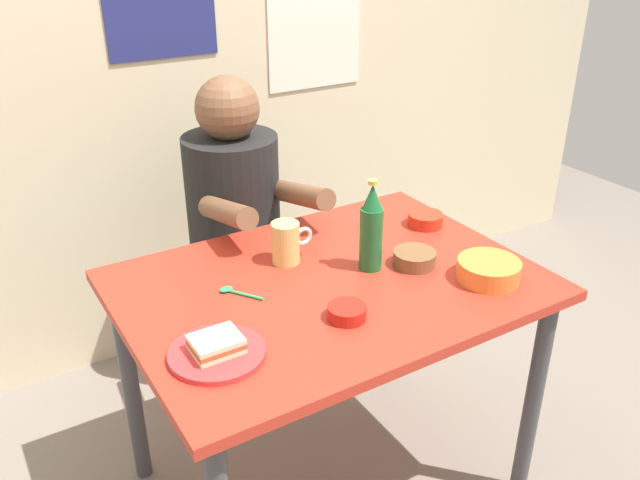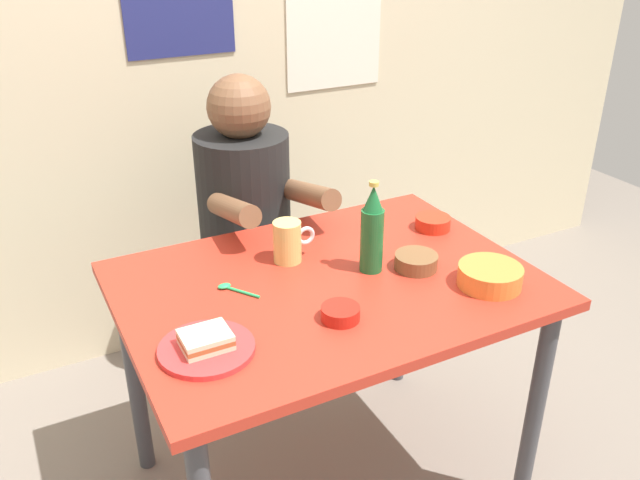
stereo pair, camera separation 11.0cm
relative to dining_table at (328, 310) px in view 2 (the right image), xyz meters
The scene contains 13 objects.
wall_back 1.24m from the dining_table, 89.96° to the left, with size 4.40×0.09×2.60m.
dining_table is the anchor object (origin of this frame).
stool 0.70m from the dining_table, 89.51° to the left, with size 0.34×0.34×0.45m.
person_seated 0.63m from the dining_table, 89.50° to the left, with size 0.33×0.56×0.72m.
plate_orange 0.44m from the dining_table, 158.70° to the right, with size 0.22×0.22×0.01m, color red.
sandwich 0.44m from the dining_table, 158.70° to the right, with size 0.11×0.09×0.04m.
beer_mug 0.22m from the dining_table, 107.00° to the left, with size 0.13×0.08×0.12m.
beer_bottle 0.25m from the dining_table, ahead, with size 0.06×0.06×0.26m.
sauce_bowl_chili 0.48m from the dining_table, 17.12° to the left, with size 0.11×0.11×0.04m.
condiment_bowl_brown 0.28m from the dining_table, 11.74° to the right, with size 0.12×0.12×0.04m.
soup_bowl_orange 0.44m from the dining_table, 30.65° to the right, with size 0.17×0.17×0.05m.
sambal_bowl_red 0.22m from the dining_table, 109.46° to the right, with size 0.10×0.10×0.03m.
spoon 0.28m from the dining_table, 163.54° to the left, with size 0.08×0.11×0.01m.
Camera 2 is at (-0.73, -1.36, 1.63)m, focal length 37.06 mm.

